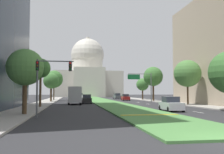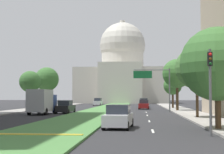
# 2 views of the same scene
# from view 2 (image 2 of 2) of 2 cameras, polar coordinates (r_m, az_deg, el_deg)

# --- Properties ---
(ground_plane) EXTENTS (260.00, 260.00, 0.00)m
(ground_plane) POSITION_cam_2_polar(r_m,az_deg,el_deg) (63.48, -0.82, -5.26)
(ground_plane) COLOR #2B2B2D
(grass_median) EXTENTS (6.11, 99.86, 0.14)m
(grass_median) POSITION_cam_2_polar(r_m,az_deg,el_deg) (57.96, -1.35, -5.40)
(grass_median) COLOR #4C8442
(grass_median) RESTS_ON ground_plane
(median_curb_nose) EXTENTS (5.50, 0.50, 0.04)m
(median_curb_nose) POSITION_cam_2_polar(r_m,az_deg,el_deg) (21.03, -12.29, -9.15)
(median_curb_nose) COLOR gold
(median_curb_nose) RESTS_ON grass_median
(lane_dashes_right) EXTENTS (0.16, 57.01, 0.01)m
(lane_dashes_right) POSITION_cam_2_polar(r_m,az_deg,el_deg) (49.09, 5.65, -5.88)
(lane_dashes_right) COLOR silver
(lane_dashes_right) RESTS_ON ground_plane
(sidewalk_left) EXTENTS (4.00, 99.86, 0.15)m
(sidewalk_left) POSITION_cam_2_polar(r_m,az_deg,el_deg) (55.39, -15.25, -5.39)
(sidewalk_left) COLOR #9E9991
(sidewalk_left) RESTS_ON ground_plane
(sidewalk_right) EXTENTS (4.00, 99.86, 0.15)m
(sidewalk_right) POSITION_cam_2_polar(r_m,az_deg,el_deg) (52.52, 12.01, -5.56)
(sidewalk_right) COLOR #9E9991
(sidewalk_right) RESTS_ON ground_plane
(capitol_building) EXTENTS (30.08, 28.11, 28.27)m
(capitol_building) POSITION_cam_2_polar(r_m,az_deg,el_deg) (118.37, 1.72, 0.73)
(capitol_building) COLOR beige
(capitol_building) RESTS_ON ground_plane
(traffic_light_near_right) EXTENTS (0.28, 0.35, 5.20)m
(traffic_light_near_right) POSITION_cam_2_polar(r_m,az_deg,el_deg) (21.57, 15.79, -0.56)
(traffic_light_near_right) COLOR #515456
(traffic_light_near_right) RESTS_ON ground_plane
(overhead_guide_sign) EXTENTS (5.51, 0.20, 6.50)m
(overhead_guide_sign) POSITION_cam_2_polar(r_m,az_deg,el_deg) (52.64, 7.19, -0.63)
(overhead_guide_sign) COLOR #515456
(overhead_guide_sign) RESTS_ON ground_plane
(street_tree_right_near) EXTENTS (5.16, 5.16, 7.19)m
(street_tree_right_near) POSITION_cam_2_polar(r_m,az_deg,el_deg) (25.21, 16.85, 2.04)
(street_tree_right_near) COLOR #4C3823
(street_tree_right_near) RESTS_ON ground_plane
(street_tree_right_mid) EXTENTS (4.57, 4.57, 7.66)m
(street_tree_right_mid) POSITION_cam_2_polar(r_m,az_deg,el_deg) (38.14, 13.71, 1.45)
(street_tree_right_mid) COLOR #4C3823
(street_tree_right_mid) RESTS_ON ground_plane
(street_tree_left_far) EXTENTS (3.48, 3.48, 6.43)m
(street_tree_left_far) POSITION_cam_2_polar(r_m,az_deg,el_deg) (57.86, -13.28, -0.79)
(street_tree_left_far) COLOR #4C3823
(street_tree_left_far) RESTS_ON ground_plane
(street_tree_right_far) EXTENTS (4.59, 4.59, 8.21)m
(street_tree_right_far) POSITION_cam_2_polar(r_m,az_deg,el_deg) (55.76, 10.59, 0.54)
(street_tree_right_far) COLOR #4C3823
(street_tree_right_far) RESTS_ON ground_plane
(street_tree_left_distant) EXTENTS (4.61, 4.61, 7.88)m
(street_tree_left_distant) POSITION_cam_2_polar(r_m,az_deg,el_deg) (67.96, -10.63, -0.37)
(street_tree_left_distant) COLOR #4C3823
(street_tree_left_distant) RESTS_ON ground_plane
(street_tree_right_distant) EXTENTS (3.43, 3.43, 6.00)m
(street_tree_right_distant) POSITION_cam_2_polar(r_m,az_deg,el_deg) (65.93, 9.90, -1.43)
(street_tree_right_distant) COLOR #4C3823
(street_tree_right_distant) RESTS_ON ground_plane
(sedan_lead_stopped) EXTENTS (2.15, 4.45, 1.74)m
(sedan_lead_stopped) POSITION_cam_2_polar(r_m,az_deg,el_deg) (26.01, 1.07, -6.60)
(sedan_lead_stopped) COLOR #BCBCC1
(sedan_lead_stopped) RESTS_ON ground_plane
(sedan_midblock) EXTENTS (1.99, 4.73, 1.78)m
(sedan_midblock) POSITION_cam_2_polar(r_m,az_deg,el_deg) (48.83, -7.61, -4.91)
(sedan_midblock) COLOR black
(sedan_midblock) RESTS_ON ground_plane
(sedan_distant) EXTENTS (2.03, 4.67, 1.68)m
(sedan_distant) POSITION_cam_2_polar(r_m,az_deg,el_deg) (63.11, 5.26, -4.54)
(sedan_distant) COLOR maroon
(sedan_distant) RESTS_ON ground_plane
(sedan_far_horizon) EXTENTS (2.07, 4.24, 1.84)m
(sedan_far_horizon) POSITION_cam_2_polar(r_m,az_deg,el_deg) (75.66, 5.19, -4.25)
(sedan_far_horizon) COLOR #4C5156
(sedan_far_horizon) RESTS_ON ground_plane
(sedan_very_far) EXTENTS (2.03, 4.39, 1.84)m
(sedan_very_far) POSITION_cam_2_polar(r_m,az_deg,el_deg) (86.16, -2.30, -4.12)
(sedan_very_far) COLOR silver
(sedan_very_far) RESTS_ON ground_plane
(box_truck_delivery) EXTENTS (2.40, 6.40, 3.20)m
(box_truck_delivery) POSITION_cam_2_polar(r_m,az_deg,el_deg) (46.09, -11.40, -3.93)
(box_truck_delivery) COLOR navy
(box_truck_delivery) RESTS_ON ground_plane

